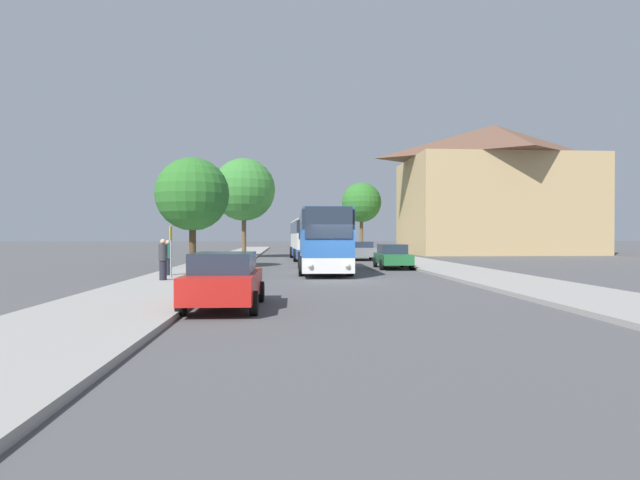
% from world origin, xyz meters
% --- Properties ---
extents(ground_plane, '(300.00, 300.00, 0.00)m').
position_xyz_m(ground_plane, '(0.00, 0.00, 0.00)').
color(ground_plane, '#4C4C4F').
rests_on(ground_plane, ground).
extents(sidewalk_left, '(4.00, 120.00, 0.15)m').
position_xyz_m(sidewalk_left, '(-7.00, 0.00, 0.07)').
color(sidewalk_left, gray).
rests_on(sidewalk_left, ground_plane).
extents(sidewalk_right, '(4.00, 120.00, 0.15)m').
position_xyz_m(sidewalk_right, '(7.00, 0.00, 0.07)').
color(sidewalk_right, gray).
rests_on(sidewalk_right, ground_plane).
extents(building_right_background, '(18.91, 12.71, 14.13)m').
position_xyz_m(building_right_background, '(20.45, 30.95, 7.07)').
color(building_right_background, tan).
rests_on(building_right_background, ground_plane).
extents(bus_front, '(2.84, 10.56, 3.34)m').
position_xyz_m(bus_front, '(-0.37, 5.25, 1.78)').
color(bus_front, silver).
rests_on(bus_front, ground_plane).
extents(bus_middle, '(2.95, 11.19, 3.24)m').
position_xyz_m(bus_middle, '(-0.57, 18.85, 1.74)').
color(bus_middle, '#2D519E').
rests_on(bus_middle, ground_plane).
extents(parked_car_left_curb, '(2.05, 4.14, 1.54)m').
position_xyz_m(parked_car_left_curb, '(-4.08, -8.55, 0.80)').
color(parked_car_left_curb, red).
rests_on(parked_car_left_curb, ground_plane).
extents(parked_car_right_near, '(2.08, 4.56, 1.47)m').
position_xyz_m(parked_car_right_near, '(4.07, 7.55, 0.76)').
color(parked_car_right_near, '#236B38').
rests_on(parked_car_right_near, ground_plane).
extents(parked_car_right_far, '(2.15, 4.25, 1.50)m').
position_xyz_m(parked_car_right_far, '(3.76, 18.04, 0.79)').
color(parked_car_right_far, slate).
rests_on(parked_car_right_far, ground_plane).
extents(bus_stop_sign, '(0.08, 0.45, 2.30)m').
position_xyz_m(bus_stop_sign, '(-7.48, 0.12, 1.59)').
color(bus_stop_sign, gray).
rests_on(bus_stop_sign, sidewalk_left).
extents(pedestrian_waiting_near, '(0.36, 0.36, 1.64)m').
position_xyz_m(pedestrian_waiting_near, '(-7.90, 1.35, 0.97)').
color(pedestrian_waiting_near, '#23232D').
rests_on(pedestrian_waiting_near, sidewalk_left).
extents(pedestrian_waiting_far, '(0.36, 0.36, 1.71)m').
position_xyz_m(pedestrian_waiting_far, '(-7.50, -1.25, 1.01)').
color(pedestrian_waiting_far, '#23232D').
rests_on(pedestrian_waiting_far, sidewalk_left).
extents(tree_left_near, '(5.59, 5.59, 8.75)m').
position_xyz_m(tree_left_near, '(-6.14, 22.60, 6.09)').
color(tree_left_near, brown).
rests_on(tree_left_near, sidewalk_left).
extents(tree_left_far, '(4.38, 4.38, 6.52)m').
position_xyz_m(tree_left_far, '(-7.98, 7.98, 4.47)').
color(tree_left_far, '#47331E').
rests_on(tree_left_far, sidewalk_left).
extents(tree_right_near, '(4.59, 4.59, 8.00)m').
position_xyz_m(tree_right_near, '(6.37, 35.02, 5.83)').
color(tree_right_near, brown).
rests_on(tree_right_near, sidewalk_right).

